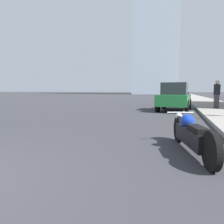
{
  "coord_description": "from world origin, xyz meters",
  "views": [
    {
      "loc": [
        3.55,
        -1.36,
        1.25
      ],
      "look_at": [
        1.55,
        5.35,
        0.57
      ],
      "focal_mm": 35.0,
      "sensor_mm": 36.0,
      "label": 1
    }
  ],
  "objects_px": {
    "motorcycle": "(191,134)",
    "parked_car_silver": "(178,93)",
    "parked_car_yellow": "(177,93)",
    "parked_car_blue": "(178,92)",
    "parked_car_green": "(175,97)",
    "pedestrian": "(217,94)",
    "parked_car_black": "(179,95)"
  },
  "relations": [
    {
      "from": "parked_car_yellow",
      "to": "parked_car_blue",
      "type": "distance_m",
      "value": 11.38
    },
    {
      "from": "parked_car_silver",
      "to": "pedestrian",
      "type": "xyz_separation_m",
      "value": [
        2.3,
        -23.05,
        0.2
      ]
    },
    {
      "from": "parked_car_green",
      "to": "pedestrian",
      "type": "relative_size",
      "value": 2.31
    },
    {
      "from": "pedestrian",
      "to": "parked_car_yellow",
      "type": "bearing_deg",
      "value": 94.15
    },
    {
      "from": "parked_car_green",
      "to": "parked_car_black",
      "type": "distance_m",
      "value": 11.09
    },
    {
      "from": "parked_car_blue",
      "to": "pedestrian",
      "type": "bearing_deg",
      "value": -86.67
    },
    {
      "from": "parked_car_green",
      "to": "parked_car_blue",
      "type": "height_order",
      "value": "parked_car_blue"
    },
    {
      "from": "parked_car_black",
      "to": "parked_car_silver",
      "type": "height_order",
      "value": "parked_car_silver"
    },
    {
      "from": "parked_car_green",
      "to": "parked_car_silver",
      "type": "distance_m",
      "value": 23.94
    },
    {
      "from": "parked_car_green",
      "to": "parked_car_yellow",
      "type": "bearing_deg",
      "value": 95.8
    },
    {
      "from": "parked_car_black",
      "to": "parked_car_yellow",
      "type": "bearing_deg",
      "value": 86.29
    },
    {
      "from": "parked_car_blue",
      "to": "pedestrian",
      "type": "height_order",
      "value": "pedestrian"
    },
    {
      "from": "parked_car_yellow",
      "to": "pedestrian",
      "type": "height_order",
      "value": "pedestrian"
    },
    {
      "from": "parked_car_green",
      "to": "parked_car_blue",
      "type": "distance_m",
      "value": 46.79
    },
    {
      "from": "motorcycle",
      "to": "parked_car_green",
      "type": "height_order",
      "value": "parked_car_green"
    },
    {
      "from": "motorcycle",
      "to": "parked_car_yellow",
      "type": "xyz_separation_m",
      "value": [
        -0.4,
        45.02,
        0.46
      ]
    },
    {
      "from": "motorcycle",
      "to": "pedestrian",
      "type": "distance_m",
      "value": 10.73
    },
    {
      "from": "motorcycle",
      "to": "pedestrian",
      "type": "bearing_deg",
      "value": 64.7
    },
    {
      "from": "parked_car_black",
      "to": "parked_car_yellow",
      "type": "xyz_separation_m",
      "value": [
        -0.29,
        24.32,
        0.01
      ]
    },
    {
      "from": "motorcycle",
      "to": "parked_car_black",
      "type": "relative_size",
      "value": 0.64
    },
    {
      "from": "motorcycle",
      "to": "parked_car_green",
      "type": "bearing_deg",
      "value": 78.65
    },
    {
      "from": "parked_car_yellow",
      "to": "parked_car_blue",
      "type": "height_order",
      "value": "parked_car_blue"
    },
    {
      "from": "motorcycle",
      "to": "parked_car_green",
      "type": "distance_m",
      "value": 9.63
    },
    {
      "from": "motorcycle",
      "to": "parked_car_green",
      "type": "relative_size",
      "value": 0.63
    },
    {
      "from": "parked_car_black",
      "to": "parked_car_yellow",
      "type": "distance_m",
      "value": 24.33
    },
    {
      "from": "motorcycle",
      "to": "parked_car_silver",
      "type": "bearing_deg",
      "value": 76.35
    },
    {
      "from": "parked_car_silver",
      "to": "parked_car_yellow",
      "type": "xyz_separation_m",
      "value": [
        -0.21,
        11.47,
        -0.02
      ]
    },
    {
      "from": "motorcycle",
      "to": "parked_car_silver",
      "type": "relative_size",
      "value": 0.56
    },
    {
      "from": "parked_car_silver",
      "to": "motorcycle",
      "type": "bearing_deg",
      "value": -89.9
    },
    {
      "from": "parked_car_yellow",
      "to": "parked_car_blue",
      "type": "xyz_separation_m",
      "value": [
        0.33,
        11.38,
        0.03
      ]
    },
    {
      "from": "motorcycle",
      "to": "parked_car_yellow",
      "type": "relative_size",
      "value": 0.66
    },
    {
      "from": "parked_car_silver",
      "to": "parked_car_green",
      "type": "bearing_deg",
      "value": -90.83
    }
  ]
}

